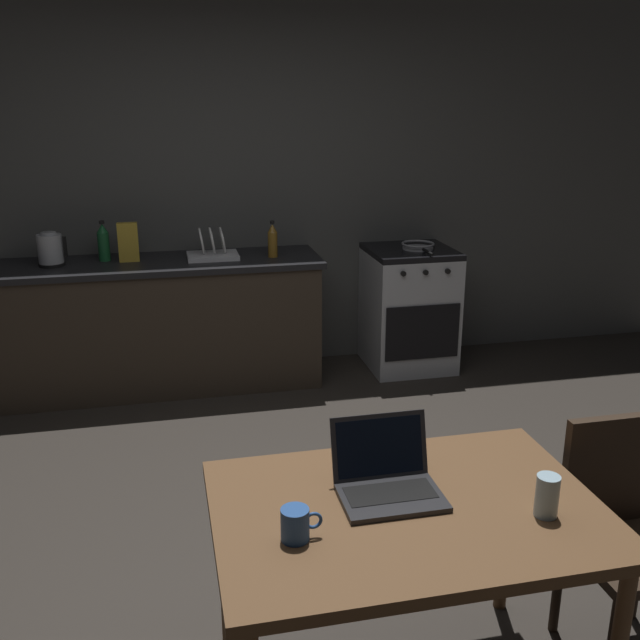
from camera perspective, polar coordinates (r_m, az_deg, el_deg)
The scene contains 15 objects.
ground_plane at distance 3.36m, azimuth -0.90°, elevation -18.33°, with size 12.00×12.00×0.00m, color #2D2823.
back_wall at distance 5.28m, azimuth -3.35°, elevation 10.99°, with size 6.40×0.10×2.72m, color #4B4B49.
kitchen_counter at distance 5.06m, azimuth -12.30°, elevation -0.30°, with size 2.16×0.64×0.89m.
stove_oven at distance 5.35m, azimuth 7.01°, elevation 0.93°, with size 0.60×0.62×0.89m.
dining_table at distance 2.36m, azimuth 6.84°, elevation -15.91°, with size 1.20×0.83×0.75m.
chair at distance 2.88m, azimuth 22.81°, elevation -14.66°, with size 0.40×0.40×0.87m.
laptop at distance 2.35m, azimuth 5.34°, elevation -12.48°, with size 0.32×0.28×0.22m.
electric_kettle at distance 4.97m, azimuth -20.51°, elevation 5.21°, with size 0.18×0.16×0.22m.
bottle at distance 4.92m, azimuth -3.77°, elevation 6.32°, with size 0.07×0.07×0.25m.
frying_pan at distance 5.22m, azimuth 7.77°, elevation 5.83°, with size 0.24×0.41×0.05m.
coffee_mug at distance 2.13m, azimuth -1.92°, elevation -15.81°, with size 0.12×0.08×0.10m.
drinking_glass at distance 2.32m, azimuth 17.48°, elevation -13.10°, with size 0.07×0.07×0.13m.
cereal_box at distance 4.94m, azimuth -14.90°, elevation 5.95°, with size 0.13×0.05×0.26m.
dish_rack at distance 4.94m, azimuth -8.48°, elevation 5.39°, with size 0.34×0.26×0.21m.
bottle_b at distance 5.01m, azimuth -16.73°, elevation 5.92°, with size 0.08×0.08×0.27m.
Camera 1 is at (-0.54, -2.66, 1.97)m, focal length 40.53 mm.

